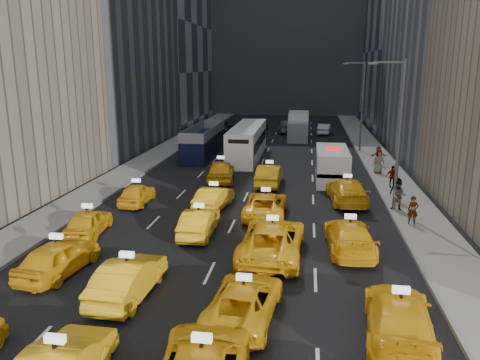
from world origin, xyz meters
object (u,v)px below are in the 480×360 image
(double_decker, at_px, (204,142))
(nypd_van, at_px, (332,166))
(city_bus, at_px, (247,142))
(box_truck, at_px, (298,126))
(pedestrian_0, at_px, (413,210))

(double_decker, bearing_deg, nypd_van, -29.60)
(city_bus, distance_m, box_truck, 13.02)
(nypd_van, height_order, box_truck, box_truck)
(city_bus, height_order, box_truck, box_truck)
(nypd_van, height_order, pedestrian_0, nypd_van)
(city_bus, height_order, pedestrian_0, city_bus)
(nypd_van, bearing_deg, box_truck, 98.26)
(double_decker, distance_m, box_truck, 14.93)
(city_bus, xyz_separation_m, box_truck, (4.53, 12.21, 0.02))
(nypd_van, distance_m, double_decker, 14.42)
(double_decker, distance_m, pedestrian_0, 24.08)
(nypd_van, distance_m, city_bus, 11.08)
(double_decker, relative_size, city_bus, 0.85)
(box_truck, bearing_deg, nypd_van, -80.65)
(city_bus, relative_size, box_truck, 1.73)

